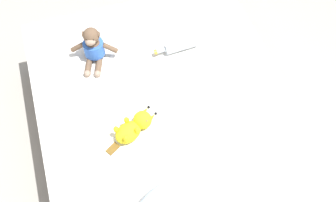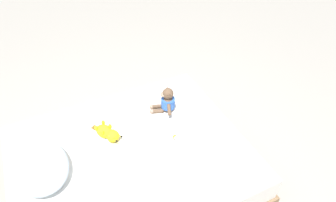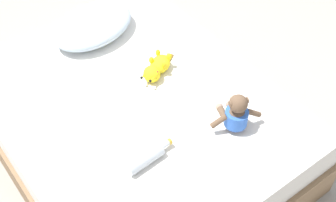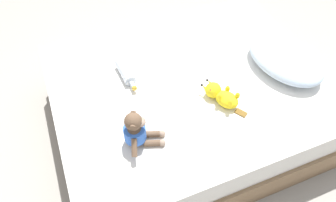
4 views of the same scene
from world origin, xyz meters
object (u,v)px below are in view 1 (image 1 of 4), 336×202
at_px(plush_monkey, 93,48).
at_px(glass_bottle, 180,45).
at_px(plush_yellow_creature, 134,127).
at_px(bed, 168,127).

bearing_deg(plush_monkey, glass_bottle, 170.35).
bearing_deg(plush_yellow_creature, glass_bottle, -130.99).
height_order(bed, plush_monkey, plush_monkey).
bearing_deg(plush_monkey, plush_yellow_creature, 99.24).
distance_m(plush_monkey, glass_bottle, 0.52).
bearing_deg(plush_yellow_creature, bed, -155.45).
xyz_separation_m(bed, plush_yellow_creature, (0.22, 0.10, 0.29)).
height_order(bed, glass_bottle, glass_bottle).
relative_size(plush_yellow_creature, glass_bottle, 1.15).
xyz_separation_m(plush_yellow_creature, glass_bottle, (-0.42, -0.48, -0.01)).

